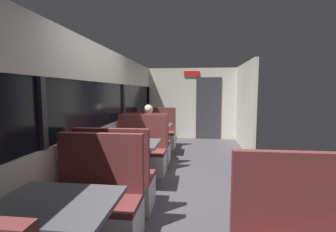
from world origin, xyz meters
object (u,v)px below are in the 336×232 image
object	(u,v)px
bench_mid_window_facing_entry	(141,156)
dining_table_near_window	(55,214)
dining_table_mid_window	(131,148)
bench_far_window_facing_entry	(158,136)
bench_near_window_facing_entry	(96,209)
seated_passenger	(148,137)
bench_mid_window_facing_end	(117,184)
coffee_cup_secondary	(155,123)
dining_table_far_window	(153,129)
bench_far_window_facing_end	(148,148)

from	to	relation	value
bench_mid_window_facing_entry	dining_table_near_window	bearing A→B (deg)	-90.00
dining_table_mid_window	bench_far_window_facing_entry	world-z (taller)	bench_far_window_facing_entry
dining_table_mid_window	bench_far_window_facing_entry	distance (m)	2.79
dining_table_near_window	bench_near_window_facing_entry	size ratio (longest dim) A/B	0.82
bench_near_window_facing_entry	bench_mid_window_facing_entry	distance (m)	2.07
dining_table_mid_window	seated_passenger	size ratio (longest dim) A/B	0.71
dining_table_mid_window	bench_mid_window_facing_entry	bearing A→B (deg)	90.00
bench_mid_window_facing_end	seated_passenger	distance (m)	2.15
bench_far_window_facing_entry	coffee_cup_secondary	size ratio (longest dim) A/B	12.22
bench_mid_window_facing_entry	seated_passenger	world-z (taller)	seated_passenger
seated_passenger	coffee_cup_secondary	xyz separation A→B (m)	(0.06, 0.56, 0.25)
bench_mid_window_facing_end	bench_far_window_facing_entry	bearing A→B (deg)	90.00
bench_far_window_facing_entry	coffee_cup_secondary	world-z (taller)	bench_far_window_facing_entry
bench_mid_window_facing_entry	coffee_cup_secondary	world-z (taller)	bench_mid_window_facing_entry
dining_table_mid_window	bench_mid_window_facing_end	world-z (taller)	bench_mid_window_facing_end
bench_mid_window_facing_end	bench_mid_window_facing_entry	bearing A→B (deg)	90.00
dining_table_far_window	coffee_cup_secondary	size ratio (longest dim) A/B	10.00
bench_mid_window_facing_end	dining_table_mid_window	bearing A→B (deg)	90.00
dining_table_far_window	seated_passenger	distance (m)	0.64
bench_far_window_facing_end	seated_passenger	distance (m)	0.22
dining_table_mid_window	bench_far_window_facing_entry	xyz separation A→B (m)	(0.00, 2.77, -0.31)
dining_table_mid_window	bench_far_window_facing_end	distance (m)	1.41
coffee_cup_secondary	bench_mid_window_facing_end	bearing A→B (deg)	-91.32
coffee_cup_secondary	dining_table_far_window	bearing A→B (deg)	131.40
bench_near_window_facing_entry	coffee_cup_secondary	size ratio (longest dim) A/B	12.22
bench_mid_window_facing_entry	dining_table_far_window	bearing A→B (deg)	90.00
coffee_cup_secondary	bench_mid_window_facing_entry	bearing A→B (deg)	-92.75
dining_table_near_window	bench_near_window_facing_entry	xyz separation A→B (m)	(0.00, 0.70, -0.31)
bench_near_window_facing_entry	bench_far_window_facing_entry	world-z (taller)	same
bench_near_window_facing_entry	bench_mid_window_facing_end	size ratio (longest dim) A/B	1.00
bench_near_window_facing_entry	bench_far_window_facing_entry	xyz separation A→B (m)	(0.00, 4.14, 0.00)
bench_far_window_facing_entry	seated_passenger	world-z (taller)	seated_passenger
bench_mid_window_facing_entry	bench_far_window_facing_entry	xyz separation A→B (m)	(0.00, 2.07, 0.00)
dining_table_mid_window	bench_mid_window_facing_entry	distance (m)	0.77
dining_table_far_window	coffee_cup_secondary	distance (m)	0.17
dining_table_far_window	dining_table_near_window	bearing A→B (deg)	-90.00
dining_table_mid_window	dining_table_far_window	size ratio (longest dim) A/B	1.00
seated_passenger	dining_table_mid_window	bearing A→B (deg)	-90.00
dining_table_near_window	dining_table_far_window	bearing A→B (deg)	90.00
dining_table_mid_window	bench_far_window_facing_entry	size ratio (longest dim) A/B	0.82
seated_passenger	bench_far_window_facing_entry	bearing A→B (deg)	90.00
bench_mid_window_facing_end	bench_far_window_facing_entry	xyz separation A→B (m)	(0.00, 3.47, 0.00)
coffee_cup_secondary	dining_table_near_window	bearing A→B (deg)	-90.88
dining_table_near_window	dining_table_far_window	size ratio (longest dim) A/B	1.00
dining_table_near_window	bench_far_window_facing_end	bearing A→B (deg)	90.00
bench_mid_window_facing_end	dining_table_near_window	bearing A→B (deg)	-90.00
bench_near_window_facing_entry	bench_mid_window_facing_entry	world-z (taller)	same
bench_far_window_facing_entry	dining_table_mid_window	bearing A→B (deg)	-90.00
bench_near_window_facing_entry	bench_far_window_facing_end	size ratio (longest dim) A/B	1.00
bench_far_window_facing_end	coffee_cup_secondary	bearing A→B (deg)	84.33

